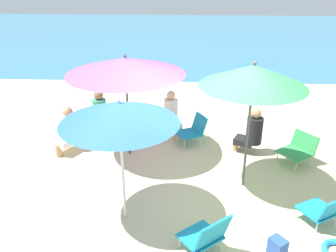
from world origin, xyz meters
TOP-DOWN VIEW (x-y plane):
  - ground_plane at (0.00, 0.00)m, footprint 40.00×40.00m
  - sea_water at (0.00, 13.89)m, footprint 40.00×16.00m
  - umbrella_purple at (-1.37, 1.19)m, footprint 2.15×2.15m
  - umbrella_green at (0.70, 0.18)m, footprint 1.62×1.62m
  - umbrella_blue at (-1.14, -0.75)m, footprint 1.59×1.59m
  - beach_chair_a at (1.81, 0.99)m, footprint 0.77×0.76m
  - beach_chair_b at (-0.12, 1.69)m, footprint 0.68×0.64m
  - beach_chair_c at (0.01, -1.44)m, footprint 0.72×0.72m
  - beach_chair_d at (1.67, -0.80)m, footprint 0.66×0.68m
  - person_a at (0.99, 1.33)m, footprint 0.54×0.44m
  - person_b at (-2.20, 2.16)m, footprint 0.50×0.51m
  - person_c at (-0.58, 2.09)m, footprint 0.40×0.53m
  - person_d at (-2.57, 1.24)m, footprint 0.48×0.56m
  - beach_bag at (0.90, -1.47)m, footprint 0.25×0.26m

SIDE VIEW (x-z plane):
  - ground_plane at x=0.00m, z-range 0.00..0.00m
  - sea_water at x=0.00m, z-range 0.00..0.01m
  - beach_bag at x=0.90m, z-range 0.00..0.30m
  - beach_chair_d at x=1.67m, z-range -0.01..0.56m
  - beach_chair_a at x=1.81m, z-range 0.01..0.57m
  - beach_chair_c at x=0.01m, z-range -0.01..0.62m
  - beach_chair_b at x=-0.12m, z-range 0.01..0.61m
  - person_d at x=-2.57m, z-range 0.00..0.91m
  - person_a at x=0.99m, z-range -0.01..0.92m
  - person_b at x=-2.20m, z-range 0.01..0.94m
  - person_c at x=-0.58m, z-range 0.01..0.98m
  - umbrella_blue at x=-1.14m, z-range 0.72..2.58m
  - umbrella_purple at x=-1.37m, z-range 0.77..2.73m
  - umbrella_green at x=0.70m, z-range 0.83..2.96m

